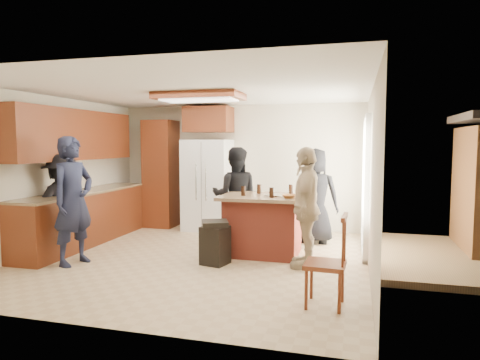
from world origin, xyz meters
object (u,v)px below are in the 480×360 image
(kitchen_island, at_px, (263,224))
(person_behind_right, at_px, (315,196))
(refrigerator, at_px, (208,185))
(trash_bin, at_px, (215,242))
(person_side_right, at_px, (306,207))
(person_front_left, at_px, (73,201))
(spindle_chair, at_px, (327,265))
(person_behind_left, at_px, (235,196))
(person_counter, at_px, (63,204))

(kitchen_island, bearing_deg, person_behind_right, 53.94)
(refrigerator, height_order, trash_bin, refrigerator)
(person_behind_right, distance_m, refrigerator, 2.26)
(kitchen_island, distance_m, trash_bin, 0.92)
(refrigerator, bearing_deg, trash_bin, -68.25)
(person_behind_right, bearing_deg, person_side_right, 90.85)
(person_side_right, xyz_separation_m, refrigerator, (-2.19, 2.10, 0.05))
(person_behind_right, bearing_deg, person_front_left, 35.14)
(person_front_left, height_order, spindle_chair, person_front_left)
(trash_bin, bearing_deg, person_front_left, -165.19)
(kitchen_island, height_order, trash_bin, kitchen_island)
(person_behind_left, height_order, person_side_right, person_side_right)
(person_front_left, bearing_deg, trash_bin, -62.34)
(person_behind_left, height_order, spindle_chair, person_behind_left)
(person_side_right, height_order, refrigerator, refrigerator)
(person_front_left, bearing_deg, person_behind_right, -42.48)
(person_behind_right, relative_size, kitchen_island, 1.29)
(person_front_left, bearing_deg, refrigerator, -7.26)
(person_behind_left, distance_m, trash_bin, 1.42)
(person_behind_right, relative_size, refrigerator, 0.92)
(person_behind_left, xyz_separation_m, kitchen_island, (0.62, -0.59, -0.36))
(person_behind_left, xyz_separation_m, spindle_chair, (1.73, -2.52, -0.38))
(person_behind_right, distance_m, trash_bin, 2.18)
(person_counter, height_order, spindle_chair, person_counter)
(person_behind_left, relative_size, person_counter, 1.07)
(person_behind_right, bearing_deg, trash_bin, 54.05)
(trash_bin, bearing_deg, person_counter, -179.13)
(person_front_left, height_order, person_side_right, person_front_left)
(person_front_left, distance_m, refrigerator, 3.01)
(trash_bin, bearing_deg, spindle_chair, -35.99)
(person_counter, bearing_deg, person_side_right, -79.65)
(person_front_left, bearing_deg, person_counter, 61.86)
(spindle_chair, bearing_deg, person_behind_right, 97.73)
(person_side_right, distance_m, kitchen_island, 0.96)
(person_front_left, bearing_deg, spindle_chair, -87.89)
(person_front_left, height_order, trash_bin, person_front_left)
(person_behind_left, height_order, refrigerator, refrigerator)
(person_side_right, xyz_separation_m, person_counter, (-3.78, -0.25, -0.06))
(person_side_right, distance_m, refrigerator, 3.04)
(refrigerator, bearing_deg, person_front_left, -110.10)
(person_behind_right, bearing_deg, spindle_chair, 98.20)
(person_front_left, distance_m, kitchen_island, 2.83)
(person_behind_left, xyz_separation_m, trash_bin, (0.07, -1.32, -0.52))
(person_side_right, bearing_deg, spindle_chair, 13.90)
(refrigerator, distance_m, trash_bin, 2.55)
(spindle_chair, bearing_deg, kitchen_island, 119.84)
(spindle_chair, bearing_deg, person_front_left, 169.27)
(person_counter, distance_m, spindle_chair, 4.33)
(person_behind_left, bearing_deg, person_front_left, 31.86)
(person_behind_right, xyz_separation_m, person_counter, (-3.77, -1.74, -0.04))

